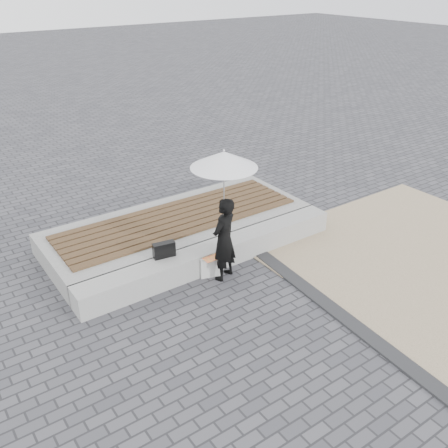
{
  "coord_description": "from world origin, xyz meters",
  "views": [
    {
      "loc": [
        -4.12,
        -4.58,
        4.63
      ],
      "look_at": [
        -0.08,
        1.18,
        1.0
      ],
      "focal_mm": 39.96,
      "sensor_mm": 36.0,
      "label": 1
    }
  ],
  "objects_px": {
    "canvas_tote": "(210,266)",
    "parasol": "(224,160)",
    "handbag": "(164,250)",
    "seating_ledge": "(214,255)",
    "woman": "(224,239)"
  },
  "relations": [
    {
      "from": "parasol",
      "to": "handbag",
      "type": "distance_m",
      "value": 1.84
    },
    {
      "from": "canvas_tote",
      "to": "parasol",
      "type": "bearing_deg",
      "value": -29.14
    },
    {
      "from": "parasol",
      "to": "canvas_tote",
      "type": "height_order",
      "value": "parasol"
    },
    {
      "from": "seating_ledge",
      "to": "parasol",
      "type": "xyz_separation_m",
      "value": [
        -0.08,
        -0.42,
        1.88
      ]
    },
    {
      "from": "seating_ledge",
      "to": "handbag",
      "type": "height_order",
      "value": "handbag"
    },
    {
      "from": "canvas_tote",
      "to": "seating_ledge",
      "type": "bearing_deg",
      "value": 61.83
    },
    {
      "from": "canvas_tote",
      "to": "woman",
      "type": "bearing_deg",
      "value": -29.14
    },
    {
      "from": "parasol",
      "to": "handbag",
      "type": "bearing_deg",
      "value": 145.37
    },
    {
      "from": "seating_ledge",
      "to": "woman",
      "type": "relative_size",
      "value": 3.47
    },
    {
      "from": "woman",
      "to": "parasol",
      "type": "height_order",
      "value": "parasol"
    },
    {
      "from": "parasol",
      "to": "canvas_tote",
      "type": "distance_m",
      "value": 1.91
    },
    {
      "from": "woman",
      "to": "canvas_tote",
      "type": "bearing_deg",
      "value": -68.31
    },
    {
      "from": "parasol",
      "to": "handbag",
      "type": "height_order",
      "value": "parasol"
    },
    {
      "from": "handbag",
      "to": "seating_ledge",
      "type": "bearing_deg",
      "value": 0.64
    },
    {
      "from": "handbag",
      "to": "canvas_tote",
      "type": "xyz_separation_m",
      "value": [
        0.64,
        -0.38,
        -0.35
      ]
    }
  ]
}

